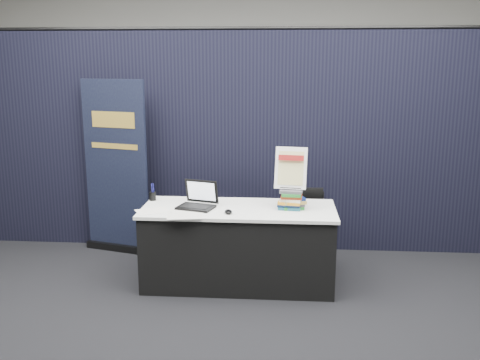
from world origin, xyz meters
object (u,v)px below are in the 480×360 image
at_px(laptop, 196,201).
at_px(stacking_chair, 305,226).
at_px(pullup_banner, 116,177).
at_px(book_stack_tall, 290,199).
at_px(info_sign, 291,169).
at_px(book_stack_short, 293,203).
at_px(display_table, 239,246).

xyz_separation_m(laptop, stacking_chair, (1.04, 0.41, -0.35)).
distance_m(laptop, pullup_banner, 1.31).
distance_m(book_stack_tall, pullup_banner, 2.05).
distance_m(info_sign, stacking_chair, 0.78).
xyz_separation_m(laptop, info_sign, (0.87, 0.04, 0.32)).
height_order(book_stack_short, stacking_chair, book_stack_short).
height_order(book_stack_short, info_sign, info_sign).
bearing_deg(stacking_chair, display_table, -150.17).
bearing_deg(info_sign, laptop, -169.77).
relative_size(display_table, pullup_banner, 0.95).
xyz_separation_m(book_stack_tall, stacking_chair, (0.16, 0.40, -0.38)).
relative_size(info_sign, pullup_banner, 0.21).
xyz_separation_m(display_table, pullup_banner, (-1.41, 0.80, 0.47)).
bearing_deg(stacking_chair, book_stack_tall, -114.02).
height_order(display_table, book_stack_short, book_stack_short).
distance_m(book_stack_short, pullup_banner, 2.07).
relative_size(display_table, book_stack_short, 8.37).
bearing_deg(laptop, info_sign, 18.59).
bearing_deg(pullup_banner, laptop, -23.43).
height_order(book_stack_tall, stacking_chair, book_stack_tall).
relative_size(display_table, laptop, 4.82).
bearing_deg(info_sign, pullup_banner, 165.04).
bearing_deg(book_stack_short, laptop, -177.82).
distance_m(pullup_banner, stacking_chair, 2.12).
relative_size(laptop, book_stack_short, 1.74).
height_order(info_sign, pullup_banner, pullup_banner).
bearing_deg(book_stack_tall, book_stack_short, 41.12).
bearing_deg(book_stack_short, info_sign, 167.43).
xyz_separation_m(pullup_banner, stacking_chair, (2.05, -0.41, -0.38)).
relative_size(display_table, book_stack_tall, 8.48).
relative_size(book_stack_tall, pullup_banner, 0.11).
bearing_deg(display_table, book_stack_short, 1.96).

